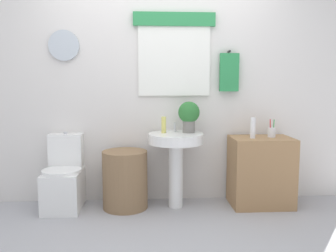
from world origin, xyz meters
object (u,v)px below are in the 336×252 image
laundry_hamper (125,180)px  wooden_cabinet (261,171)px  soap_bottle (164,125)px  potted_plant (189,114)px  lotion_bottle (253,128)px  pedestal_sink (176,150)px  toothbrush_cup (272,132)px  toilet (64,180)px

laundry_hamper → wooden_cabinet: (1.41, 0.00, 0.06)m
soap_bottle → potted_plant: bearing=2.2°
soap_bottle → lotion_bottle: 0.91m
potted_plant → pedestal_sink: bearing=-156.8°
lotion_bottle → toothbrush_cup: size_ratio=1.14×
toilet → lotion_bottle: size_ratio=3.64×
lotion_bottle → toothbrush_cup: bearing=15.4°
toilet → soap_bottle: size_ratio=4.59×
laundry_hamper → lotion_bottle: bearing=-1.8°
soap_bottle → toothbrush_cup: size_ratio=0.90×
soap_bottle → potted_plant: potted_plant is taller
toothbrush_cup → wooden_cabinet: bearing=-169.7°
pedestal_sink → toothbrush_cup: bearing=1.1°
pedestal_sink → toothbrush_cup: size_ratio=4.14×
toilet → toothbrush_cup: (2.14, -0.02, 0.48)m
toilet → pedestal_sink: bearing=-1.8°
toilet → laundry_hamper: toilet is taller
wooden_cabinet → potted_plant: size_ratio=2.24×
laundry_hamper → toothbrush_cup: 1.59m
potted_plant → toothbrush_cup: 0.88m
laundry_hamper → lotion_bottle: 1.40m
laundry_hamper → potted_plant: (0.66, 0.06, 0.66)m
toilet → wooden_cabinet: toilet is taller
toilet → pedestal_sink: 1.18m
toothbrush_cup → soap_bottle: bearing=178.5°
lotion_bottle → pedestal_sink: bearing=177.1°
laundry_hamper → soap_bottle: soap_bottle is taller
pedestal_sink → lotion_bottle: lotion_bottle is taller
wooden_cabinet → lotion_bottle: bearing=-159.8°
pedestal_sink → wooden_cabinet: size_ratio=1.07×
toilet → laundry_hamper: size_ratio=1.30×
pedestal_sink → lotion_bottle: 0.82m
soap_bottle → toothbrush_cup: bearing=-1.5°
wooden_cabinet → toothbrush_cup: (0.11, 0.02, 0.41)m
wooden_cabinet → potted_plant: bearing=175.4°
wooden_cabinet → toothbrush_cup: size_ratio=3.88×
pedestal_sink → potted_plant: size_ratio=2.39×
laundry_hamper → toothbrush_cup: size_ratio=3.19×
pedestal_sink → toilet: bearing=178.2°
toilet → wooden_cabinet: size_ratio=1.07×
laundry_hamper → soap_bottle: size_ratio=3.54×
potted_plant → toilet: bearing=-178.9°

